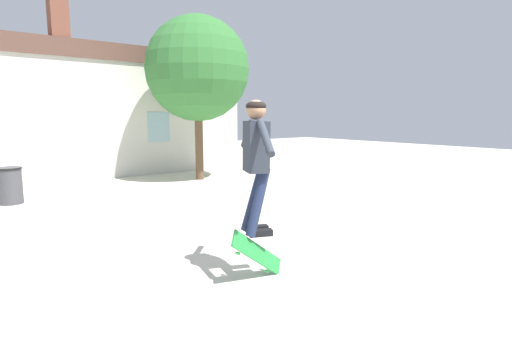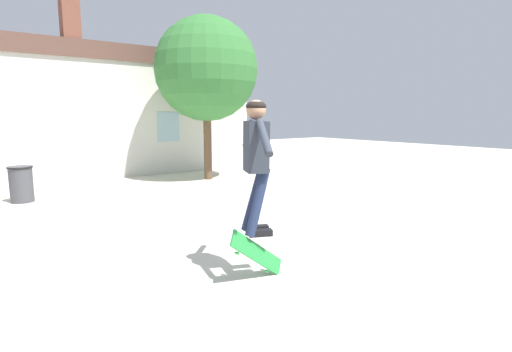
% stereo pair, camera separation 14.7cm
% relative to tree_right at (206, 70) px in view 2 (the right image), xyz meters
% --- Properties ---
extents(ground_plane, '(40.00, 40.00, 0.00)m').
position_rel_tree_right_xyz_m(ground_plane, '(-2.45, -7.17, -3.01)').
color(ground_plane, beige).
extents(building_backdrop, '(10.55, 0.52, 5.01)m').
position_rel_tree_right_xyz_m(building_backdrop, '(-2.46, 1.90, -1.03)').
color(building_backdrop, beige).
rests_on(building_backdrop, ground_plane).
extents(tree_right, '(2.81, 2.81, 4.42)m').
position_rel_tree_right_xyz_m(tree_right, '(0.00, 0.00, 0.00)').
color(tree_right, brown).
rests_on(tree_right, ground_plane).
extents(trash_bin, '(0.49, 0.49, 0.75)m').
position_rel_tree_right_xyz_m(trash_bin, '(-4.61, -0.27, -2.62)').
color(trash_bin, '#47474C').
rests_on(trash_bin, ground_plane).
extents(skater, '(0.56, 1.12, 1.48)m').
position_rel_tree_right_xyz_m(skater, '(-3.04, -6.27, -1.64)').
color(skater, '#282D38').
extents(skateboard_flipping, '(0.77, 0.17, 0.64)m').
position_rel_tree_right_xyz_m(skateboard_flipping, '(-3.09, -6.36, -2.71)').
color(skateboard_flipping, '#237F38').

